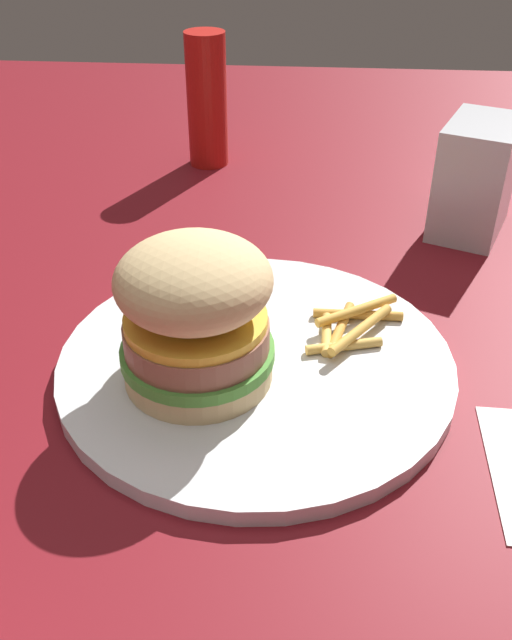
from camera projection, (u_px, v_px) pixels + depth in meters
The scene contains 6 objects.
ground_plane at pixel (275, 371), 0.49m from camera, with size 1.60×1.60×0.00m, color maroon.
plate at pixel (256, 362), 0.49m from camera, with size 0.27×0.27×0.01m, color silver.
sandwich at pixel (195, 313), 0.44m from camera, with size 0.10×0.10×0.10m.
fries_pile at pixel (349, 326), 0.50m from camera, with size 0.08×0.07×0.01m.
napkin_dispenser at pixel (476, 178), 0.64m from camera, with size 0.09×0.06×0.10m, color #B7BABF.
ketchup_bottle at pixel (207, 101), 0.76m from camera, with size 0.04×0.04×0.14m, color #B21914.
Camera 1 is at (0.38, 0.02, 0.31)m, focal length 39.16 mm.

